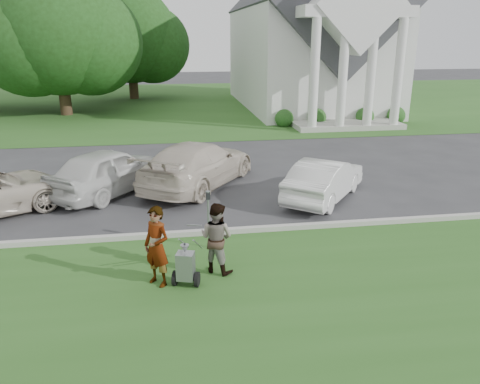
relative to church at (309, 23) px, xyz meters
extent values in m
plane|color=#333335|center=(-9.00, -23.11, -5.94)|extent=(120.00, 120.00, 0.00)
cube|color=#2A571D|center=(-9.00, -26.11, -5.93)|extent=(80.00, 7.00, 0.01)
cube|color=#2A571D|center=(-9.00, 3.89, -5.93)|extent=(80.00, 30.00, 0.01)
cube|color=#9E9E93|center=(-9.00, -22.56, -5.86)|extent=(80.00, 0.18, 0.15)
cube|color=white|center=(0.00, 0.89, -2.44)|extent=(9.00, 16.00, 7.00)
cube|color=#38383D|center=(0.00, 0.89, 1.06)|extent=(9.19, 17.00, 9.19)
cube|color=#9E9E93|center=(0.00, -8.31, -5.79)|extent=(6.20, 2.60, 0.30)
cylinder|color=white|center=(-2.40, -9.31, -2.94)|extent=(0.50, 0.50, 6.00)
cylinder|color=white|center=(-0.80, -9.31, -2.94)|extent=(0.50, 0.50, 6.00)
cylinder|color=white|center=(0.80, -9.31, -2.94)|extent=(0.50, 0.50, 6.00)
cylinder|color=white|center=(2.40, -9.31, -2.94)|extent=(0.50, 0.50, 6.00)
cube|color=white|center=(0.00, -8.51, 0.36)|extent=(6.20, 2.00, 0.60)
cube|color=white|center=(0.00, -8.51, 0.66)|extent=(5.09, 2.20, 5.09)
sphere|color=#1E4C19|center=(-3.50, -7.41, -5.49)|extent=(1.10, 1.10, 1.10)
sphere|color=#1E4C19|center=(-1.50, -7.41, -5.49)|extent=(1.10, 1.10, 1.10)
sphere|color=#1E4C19|center=(1.50, -7.41, -5.49)|extent=(1.10, 1.10, 1.10)
sphere|color=#1E4C19|center=(3.50, -7.41, -5.49)|extent=(1.10, 1.10, 1.10)
cylinder|color=#332316|center=(-17.00, -1.11, -4.34)|extent=(0.76, 0.76, 3.20)
sphere|color=#1B3D12|center=(-17.00, -1.11, -0.43)|extent=(8.40, 8.40, 8.40)
sphere|color=#1B3D12|center=(-15.11, -0.81, -1.27)|extent=(6.89, 6.89, 6.89)
sphere|color=#1B3D12|center=(-18.68, -1.41, -1.06)|extent=(7.22, 7.22, 7.22)
sphere|color=#1B3D12|center=(-20.93, 2.19, -0.73)|extent=(7.54, 7.54, 7.54)
cylinder|color=#332316|center=(-13.00, 6.89, -4.44)|extent=(0.76, 0.76, 3.00)
sphere|color=#1B3D12|center=(-13.00, 6.89, -0.85)|extent=(7.60, 7.60, 7.60)
sphere|color=#1B3D12|center=(-11.29, 7.19, -1.61)|extent=(6.23, 6.23, 6.23)
sphere|color=#1B3D12|center=(-14.52, 6.59, -1.42)|extent=(6.54, 6.54, 6.54)
cylinder|color=black|center=(-10.27, -25.11, -5.77)|extent=(0.16, 0.34, 0.33)
cylinder|color=black|center=(-9.80, -25.24, -5.77)|extent=(0.16, 0.34, 0.33)
cylinder|color=#2D2D33|center=(-10.03, -25.18, -5.77)|extent=(0.54, 0.19, 0.04)
cube|color=gray|center=(-10.03, -25.18, -5.47)|extent=(0.43, 0.39, 0.61)
cone|color=gray|center=(-10.03, -25.18, -5.07)|extent=(0.23, 0.23, 0.18)
cylinder|color=#2D2D33|center=(-10.03, -25.18, -4.98)|extent=(0.04, 0.04, 0.07)
cylinder|color=gray|center=(-10.04, -24.63, -5.20)|extent=(0.25, 0.79, 0.58)
cylinder|color=gray|center=(-9.74, -24.71, -5.20)|extent=(0.25, 0.79, 0.58)
cylinder|color=gray|center=(-9.78, -24.29, -4.92)|extent=(0.35, 0.13, 0.03)
imported|color=#999999|center=(-10.61, -25.03, -5.06)|extent=(0.75, 0.74, 1.75)
imported|color=#999999|center=(-9.31, -24.63, -5.13)|extent=(1.00, 0.97, 1.63)
cylinder|color=gray|center=(-9.38, -23.36, -5.29)|extent=(0.05, 0.05, 1.31)
cube|color=#2D2D33|center=(-9.38, -23.36, -4.55)|extent=(0.11, 0.08, 0.20)
cylinder|color=gray|center=(-9.38, -23.36, -4.45)|extent=(0.10, 0.10, 0.03)
imported|color=silver|center=(-12.29, -18.53, -5.16)|extent=(4.27, 4.76, 1.56)
imported|color=beige|center=(-9.29, -18.17, -5.15)|extent=(4.86, 5.77, 1.58)
imported|color=silver|center=(-5.33, -20.20, -5.27)|extent=(3.61, 4.04, 1.33)
camera|label=1|loc=(-10.24, -34.11, -0.84)|focal=35.00mm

